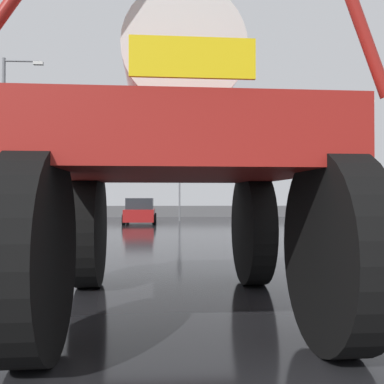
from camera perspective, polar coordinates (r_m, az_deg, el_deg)
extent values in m
plane|color=black|center=(18.74, -2.12, -5.43)|extent=(120.00, 120.00, 0.00)
cylinder|color=black|center=(7.97, -12.81, -4.53)|extent=(0.46, 2.00, 1.99)
cylinder|color=black|center=(8.09, 7.62, -4.49)|extent=(0.46, 2.00, 1.99)
cylinder|color=black|center=(4.46, -19.06, -7.49)|extent=(0.46, 2.00, 1.99)
cylinder|color=black|center=(4.68, 17.40, -7.17)|extent=(0.46, 2.00, 1.99)
cube|color=maroon|center=(6.13, -1.75, 5.12)|extent=(3.47, 4.38, 0.70)
cube|color=maroon|center=(6.72, -1.97, 12.52)|extent=(1.23, 1.37, 1.13)
cylinder|color=silver|center=(5.72, -1.36, 16.24)|extent=(1.42, 1.29, 1.39)
cube|color=yellow|center=(4.12, 0.09, 16.61)|extent=(1.11, 0.07, 0.36)
cube|color=maroon|center=(27.00, -6.57, -2.88)|extent=(1.71, 4.11, 0.70)
cube|color=#23282D|center=(26.84, -6.59, -1.46)|extent=(1.57, 2.11, 0.64)
cylinder|color=black|center=(28.42, -8.14, -3.23)|extent=(0.18, 0.60, 0.60)
cylinder|color=black|center=(28.33, -4.71, -3.25)|extent=(0.18, 0.60, 0.60)
cylinder|color=black|center=(25.73, -8.62, -3.49)|extent=(0.18, 0.60, 0.60)
cylinder|color=black|center=(25.64, -4.83, -3.51)|extent=(0.18, 0.60, 0.60)
cylinder|color=slate|center=(12.41, 19.46, 0.29)|extent=(0.11, 0.11, 3.48)
cube|color=black|center=(12.69, 19.06, 5.79)|extent=(0.24, 0.32, 0.84)
sphere|color=#390503|center=(12.90, 18.73, 6.90)|extent=(0.17, 0.17, 0.17)
sphere|color=orange|center=(12.86, 18.73, 5.70)|extent=(0.17, 0.17, 0.17)
sphere|color=black|center=(12.84, 18.74, 4.51)|extent=(0.17, 0.17, 0.17)
cylinder|color=slate|center=(29.95, -1.59, -0.21)|extent=(0.11, 0.11, 3.64)
cube|color=black|center=(30.20, -1.60, 2.25)|extent=(0.24, 0.32, 0.84)
sphere|color=#390503|center=(30.41, -1.61, 2.74)|extent=(0.17, 0.17, 0.17)
sphere|color=orange|center=(30.39, -1.61, 2.23)|extent=(0.17, 0.17, 0.17)
sphere|color=black|center=(30.38, -1.61, 1.73)|extent=(0.17, 0.17, 0.17)
cylinder|color=slate|center=(25.35, -22.73, 5.78)|extent=(0.18, 0.18, 8.78)
cylinder|color=slate|center=(25.91, -20.77, 15.20)|extent=(1.76, 0.10, 0.10)
cube|color=silver|center=(25.64, -18.83, 15.13)|extent=(0.50, 0.24, 0.16)
cylinder|color=slate|center=(26.96, 18.74, 3.75)|extent=(0.18, 0.18, 7.26)
cylinder|color=slate|center=(27.72, 20.12, 10.90)|extent=(1.45, 0.10, 0.10)
cube|color=silver|center=(28.00, 21.51, 10.58)|extent=(0.50, 0.24, 0.16)
cube|color=#59595B|center=(36.48, -2.73, -2.46)|extent=(30.66, 0.24, 0.90)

